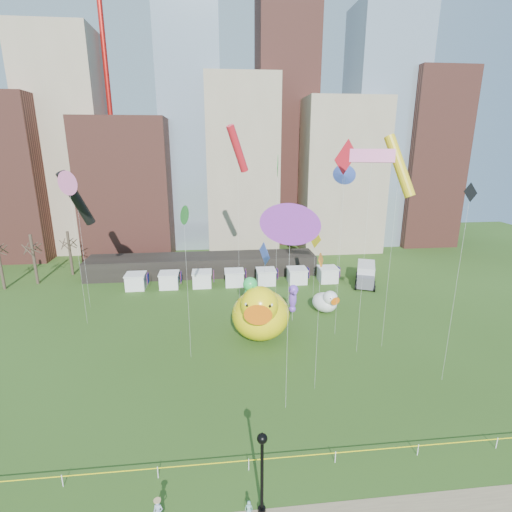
{
  "coord_description": "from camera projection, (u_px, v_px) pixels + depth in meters",
  "views": [
    {
      "loc": [
        -1.79,
        -20.9,
        21.12
      ],
      "look_at": [
        1.65,
        10.56,
        12.0
      ],
      "focal_mm": 27.0,
      "sensor_mm": 36.0,
      "label": 1
    }
  ],
  "objects": [
    {
      "name": "kite_5",
      "position": [
        343.0,
        175.0,
        49.46
      ],
      "size": [
        1.58,
        2.34,
        18.77
      ],
      "color": "silver",
      "rests_on": "ground"
    },
    {
      "name": "kite_1",
      "position": [
        69.0,
        183.0,
        42.74
      ],
      "size": [
        2.26,
        2.08,
        18.46
      ],
      "color": "silver",
      "rests_on": "ground"
    },
    {
      "name": "kite_7",
      "position": [
        290.0,
        224.0,
        27.87
      ],
      "size": [
        2.91,
        1.78,
        17.18
      ],
      "color": "silver",
      "rests_on": "ground"
    },
    {
      "name": "vendor_tents",
      "position": [
        234.0,
        278.0,
        60.19
      ],
      "size": [
        33.24,
        2.8,
        2.4
      ],
      "color": "white",
      "rests_on": "ground"
    },
    {
      "name": "toddler",
      "position": [
        249.0,
        508.0,
        22.78
      ],
      "size": [
        0.35,
        0.28,
        0.9
      ],
      "primitive_type": "imported",
      "rotation": [
        0.0,
        0.0,
        -0.17
      ],
      "color": "white",
      "rests_on": "footpath"
    },
    {
      "name": "kite_4",
      "position": [
        315.0,
        240.0,
        52.05
      ],
      "size": [
        0.93,
        2.4,
        10.16
      ],
      "color": "silver",
      "rests_on": "ground"
    },
    {
      "name": "kite_12",
      "position": [
        400.0,
        166.0,
        36.76
      ],
      "size": [
        3.19,
        3.25,
        22.2
      ],
      "color": "silver",
      "rests_on": "ground"
    },
    {
      "name": "kite_2",
      "position": [
        76.0,
        199.0,
        48.31
      ],
      "size": [
        3.8,
        3.89,
        18.27
      ],
      "color": "silver",
      "rests_on": "ground"
    },
    {
      "name": "crane_right",
      "position": [
        372.0,
        12.0,
        77.36
      ],
      "size": [
        23.0,
        1.0,
        76.0
      ],
      "color": "red",
      "rests_on": "ground"
    },
    {
      "name": "kite_8",
      "position": [
        346.0,
        160.0,
        39.37
      ],
      "size": [
        3.03,
        1.99,
        21.77
      ],
      "color": "silver",
      "rests_on": "ground"
    },
    {
      "name": "lamppost",
      "position": [
        262.0,
        465.0,
        22.02
      ],
      "size": [
        0.6,
        0.6,
        5.77
      ],
      "color": "black",
      "rests_on": "footpath"
    },
    {
      "name": "woman",
      "position": [
        158.0,
        512.0,
        22.14
      ],
      "size": [
        0.64,
        0.49,
        1.58
      ],
      "primitive_type": "imported",
      "rotation": [
        0.0,
        0.0,
        -0.21
      ],
      "color": "silver",
      "rests_on": "footpath"
    },
    {
      "name": "box_truck",
      "position": [
        366.0,
        274.0,
        60.82
      ],
      "size": [
        5.04,
        7.6,
        3.04
      ],
      "rotation": [
        0.0,
        0.0,
        -0.38
      ],
      "color": "silver",
      "rests_on": "ground"
    },
    {
      "name": "small_duck",
      "position": [
        326.0,
        301.0,
        50.31
      ],
      "size": [
        4.13,
        4.59,
        3.2
      ],
      "rotation": [
        0.0,
        0.0,
        0.38
      ],
      "color": "white",
      "rests_on": "ground"
    },
    {
      "name": "kite_13",
      "position": [
        265.0,
        255.0,
        41.78
      ],
      "size": [
        0.85,
        2.44,
        11.08
      ],
      "color": "silver",
      "rests_on": "ground"
    },
    {
      "name": "seahorse_purple",
      "position": [
        293.0,
        296.0,
        47.17
      ],
      "size": [
        1.28,
        1.57,
        4.8
      ],
      "rotation": [
        0.0,
        0.0,
        0.06
      ],
      "color": "silver",
      "rests_on": "ground"
    },
    {
      "name": "kite_11",
      "position": [
        184.0,
        215.0,
        35.9
      ],
      "size": [
        0.63,
        1.76,
        15.74
      ],
      "color": "silver",
      "rests_on": "ground"
    },
    {
      "name": "pavilion",
      "position": [
        203.0,
        265.0,
        65.26
      ],
      "size": [
        38.0,
        6.0,
        3.2
      ],
      "primitive_type": "cube",
      "color": "black",
      "rests_on": "ground"
    },
    {
      "name": "seahorse_green",
      "position": [
        250.0,
        294.0,
        41.68
      ],
      "size": [
        2.02,
        2.26,
        7.53
      ],
      "rotation": [
        0.0,
        0.0,
        0.39
      ],
      "color": "silver",
      "rests_on": "ground"
    },
    {
      "name": "kite_3",
      "position": [
        278.0,
        171.0,
        41.79
      ],
      "size": [
        0.52,
        2.29,
        20.15
      ],
      "color": "silver",
      "rests_on": "ground"
    },
    {
      "name": "kite_10",
      "position": [
        469.0,
        204.0,
        31.39
      ],
      "size": [
        1.55,
        0.51,
        18.26
      ],
      "color": "silver",
      "rests_on": "ground"
    },
    {
      "name": "kite_0",
      "position": [
        237.0,
        149.0,
        48.37
      ],
      "size": [
        3.25,
        3.1,
        23.66
      ],
      "color": "silver",
      "rests_on": "ground"
    },
    {
      "name": "big_duck",
      "position": [
        260.0,
        312.0,
        42.96
      ],
      "size": [
        7.78,
        9.51,
        6.89
      ],
      "rotation": [
        0.0,
        0.0,
        -0.18
      ],
      "color": "yellow",
      "rests_on": "ground"
    },
    {
      "name": "skyline",
      "position": [
        232.0,
        144.0,
        78.62
      ],
      "size": [
        101.0,
        23.0,
        68.0
      ],
      "color": "brown",
      "rests_on": "ground"
    },
    {
      "name": "crane_left",
      "position": [
        104.0,
        2.0,
        71.94
      ],
      "size": [
        23.0,
        1.0,
        76.0
      ],
      "color": "red",
      "rests_on": "ground"
    },
    {
      "name": "bare_trees",
      "position": [
        35.0,
        258.0,
        60.47
      ],
      "size": [
        8.44,
        6.44,
        8.5
      ],
      "color": "#382B21",
      "rests_on": "ground"
    },
    {
      "name": "kite_9",
      "position": [
        372.0,
        157.0,
        35.35
      ],
      "size": [
        3.99,
        1.88,
        20.82
      ],
      "color": "silver",
      "rests_on": "ground"
    },
    {
      "name": "ground",
      "position": [
        249.0,
        470.0,
        26.0
      ],
      "size": [
        160.0,
        160.0,
        0.0
      ],
      "primitive_type": "plane",
      "color": "#2B4716",
      "rests_on": "ground"
    },
    {
      "name": "kite_6",
      "position": [
        321.0,
        261.0,
        31.43
      ],
      "size": [
        0.97,
        2.03,
        12.45
      ],
      "color": "silver",
      "rests_on": "ground"
    },
    {
      "name": "caution_tape",
      "position": [
        249.0,
        462.0,
        25.81
      ],
      "size": [
        50.0,
        0.06,
        0.9
      ],
      "color": "white",
      "rests_on": "ground"
    }
  ]
}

